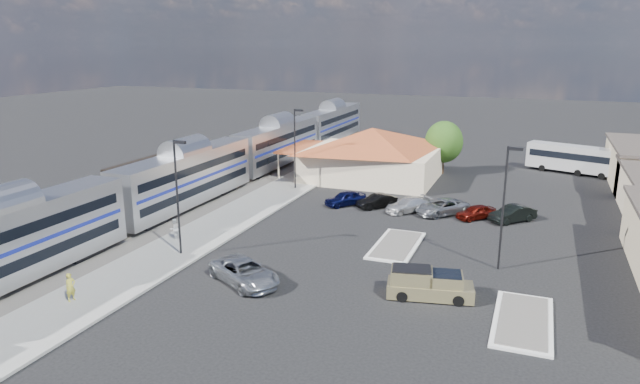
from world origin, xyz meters
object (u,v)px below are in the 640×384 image
(pickup_truck, at_px, (430,285))
(coach_bus, at_px, (573,158))
(station_depot, at_px, (371,153))
(suv, at_px, (245,272))

(pickup_truck, height_order, coach_bus, coach_bus)
(pickup_truck, bearing_deg, station_depot, 11.55)
(pickup_truck, distance_m, coach_bus, 43.77)
(pickup_truck, bearing_deg, suv, 89.31)
(suv, bearing_deg, station_depot, 30.88)
(station_depot, height_order, suv, station_depot)
(pickup_truck, relative_size, coach_bus, 0.51)
(station_depot, xyz_separation_m, coach_bus, (22.68, 12.00, -1.11))
(pickup_truck, distance_m, suv, 12.37)
(station_depot, relative_size, pickup_truck, 3.22)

